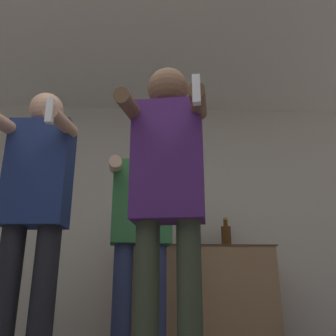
% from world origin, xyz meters
% --- Properties ---
extents(wall_back, '(7.00, 0.06, 2.55)m').
position_xyz_m(wall_back, '(0.00, 2.86, 1.27)').
color(wall_back, beige).
rests_on(wall_back, ground_plane).
extents(ceiling_slab, '(7.00, 3.35, 0.05)m').
position_xyz_m(ceiling_slab, '(0.00, 1.42, 2.57)').
color(ceiling_slab, silver).
rests_on(ceiling_slab, wall_back).
extents(counter, '(1.45, 0.56, 0.93)m').
position_xyz_m(counter, '(0.64, 2.57, 0.47)').
color(counter, '#997551').
rests_on(counter, ground_plane).
extents(bottle_dark_rum, '(0.09, 0.09, 0.27)m').
position_xyz_m(bottle_dark_rum, '(0.16, 2.64, 1.03)').
color(bottle_dark_rum, '#194723').
rests_on(bottle_dark_rum, counter).
extents(bottle_green_wine, '(0.09, 0.09, 0.33)m').
position_xyz_m(bottle_green_wine, '(0.68, 2.64, 1.05)').
color(bottle_green_wine, black).
rests_on(bottle_green_wine, counter).
extents(bottle_clear_vodka, '(0.10, 0.10, 0.32)m').
position_xyz_m(bottle_clear_vodka, '(0.98, 2.64, 1.06)').
color(bottle_clear_vodka, '#563314').
rests_on(bottle_clear_vodka, counter).
extents(person_woman_foreground, '(0.47, 0.52, 1.70)m').
position_xyz_m(person_woman_foreground, '(0.32, 0.79, 1.03)').
color(person_woman_foreground, '#38422D').
rests_on(person_woman_foreground, ground_plane).
extents(person_man_side, '(0.47, 0.55, 1.75)m').
position_xyz_m(person_man_side, '(-0.45, 1.17, 1.01)').
color(person_man_side, black).
rests_on(person_man_side, ground_plane).
extents(person_spectator_back, '(0.56, 0.47, 1.71)m').
position_xyz_m(person_spectator_back, '(0.17, 1.83, 0.99)').
color(person_spectator_back, navy).
rests_on(person_spectator_back, ground_plane).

